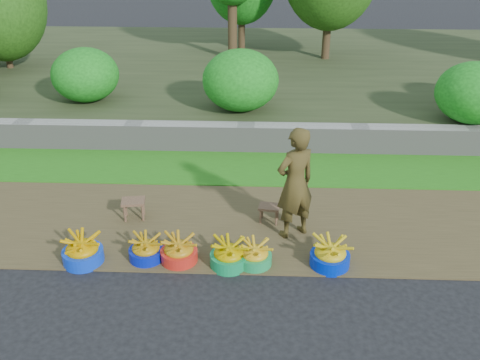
{
  "coord_description": "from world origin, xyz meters",
  "views": [
    {
      "loc": [
        0.28,
        -5.72,
        4.31
      ],
      "look_at": [
        -0.01,
        1.3,
        0.75
      ],
      "focal_mm": 40.0,
      "sensor_mm": 36.0,
      "label": 1
    }
  ],
  "objects_px": {
    "basin_d": "(229,255)",
    "basin_f": "(330,255)",
    "basin_b": "(146,250)",
    "basin_e": "(254,255)",
    "stool_right": "(269,209)",
    "basin_a": "(82,251)",
    "basin_c": "(179,251)",
    "stool_left": "(133,204)",
    "vendor_woman": "(295,183)"
  },
  "relations": [
    {
      "from": "basin_c",
      "to": "stool_right",
      "type": "xyz_separation_m",
      "value": [
        1.24,
        1.07,
        0.07
      ]
    },
    {
      "from": "basin_a",
      "to": "stool_right",
      "type": "xyz_separation_m",
      "value": [
        2.54,
        1.14,
        0.06
      ]
    },
    {
      "from": "basin_c",
      "to": "stool_left",
      "type": "xyz_separation_m",
      "value": [
        -0.85,
        1.1,
        0.1
      ]
    },
    {
      "from": "basin_f",
      "to": "basin_b",
      "type": "bearing_deg",
      "value": 178.94
    },
    {
      "from": "basin_d",
      "to": "basin_f",
      "type": "bearing_deg",
      "value": 2.15
    },
    {
      "from": "basin_f",
      "to": "stool_left",
      "type": "height_order",
      "value": "basin_f"
    },
    {
      "from": "basin_d",
      "to": "vendor_woman",
      "type": "height_order",
      "value": "vendor_woman"
    },
    {
      "from": "basin_a",
      "to": "stool_left",
      "type": "bearing_deg",
      "value": 68.93
    },
    {
      "from": "basin_d",
      "to": "basin_b",
      "type": "bearing_deg",
      "value": 175.13
    },
    {
      "from": "basin_a",
      "to": "basin_e",
      "type": "xyz_separation_m",
      "value": [
        2.33,
        0.04,
        -0.03
      ]
    },
    {
      "from": "basin_a",
      "to": "basin_c",
      "type": "bearing_deg",
      "value": 3.03
    },
    {
      "from": "basin_b",
      "to": "basin_d",
      "type": "distance_m",
      "value": 1.15
    },
    {
      "from": "basin_d",
      "to": "stool_right",
      "type": "distance_m",
      "value": 1.27
    },
    {
      "from": "basin_c",
      "to": "basin_a",
      "type": "bearing_deg",
      "value": -176.97
    },
    {
      "from": "basin_b",
      "to": "basin_e",
      "type": "xyz_separation_m",
      "value": [
        1.48,
        -0.06,
        -0.0
      ]
    },
    {
      "from": "vendor_woman",
      "to": "basin_f",
      "type": "bearing_deg",
      "value": 89.99
    },
    {
      "from": "basin_c",
      "to": "basin_f",
      "type": "height_order",
      "value": "basin_f"
    },
    {
      "from": "basin_a",
      "to": "stool_right",
      "type": "distance_m",
      "value": 2.78
    },
    {
      "from": "basin_d",
      "to": "stool_right",
      "type": "relative_size",
      "value": 1.47
    },
    {
      "from": "basin_a",
      "to": "basin_d",
      "type": "xyz_separation_m",
      "value": [
        1.99,
        0.0,
        -0.01
      ]
    },
    {
      "from": "stool_right",
      "to": "vendor_woman",
      "type": "distance_m",
      "value": 0.79
    },
    {
      "from": "basin_f",
      "to": "stool_right",
      "type": "relative_size",
      "value": 1.54
    },
    {
      "from": "basin_a",
      "to": "basin_e",
      "type": "bearing_deg",
      "value": 0.89
    },
    {
      "from": "basin_b",
      "to": "basin_d",
      "type": "relative_size",
      "value": 0.93
    },
    {
      "from": "basin_d",
      "to": "basin_e",
      "type": "relative_size",
      "value": 1.09
    },
    {
      "from": "stool_right",
      "to": "basin_c",
      "type": "bearing_deg",
      "value": -139.06
    },
    {
      "from": "basin_a",
      "to": "stool_left",
      "type": "distance_m",
      "value": 1.25
    },
    {
      "from": "basin_e",
      "to": "vendor_woman",
      "type": "bearing_deg",
      "value": 54.19
    },
    {
      "from": "basin_c",
      "to": "basin_d",
      "type": "relative_size",
      "value": 0.99
    },
    {
      "from": "basin_a",
      "to": "stool_left",
      "type": "xyz_separation_m",
      "value": [
        0.45,
        1.16,
        0.09
      ]
    },
    {
      "from": "basin_c",
      "to": "basin_b",
      "type": "bearing_deg",
      "value": 176.44
    },
    {
      "from": "vendor_woman",
      "to": "basin_c",
      "type": "bearing_deg",
      "value": -6.52
    },
    {
      "from": "basin_c",
      "to": "basin_f",
      "type": "xyz_separation_m",
      "value": [
        2.04,
        -0.02,
        0.01
      ]
    },
    {
      "from": "basin_e",
      "to": "basin_f",
      "type": "bearing_deg",
      "value": 0.84
    },
    {
      "from": "basin_c",
      "to": "stool_right",
      "type": "distance_m",
      "value": 1.64
    },
    {
      "from": "basin_a",
      "to": "basin_e",
      "type": "distance_m",
      "value": 2.33
    },
    {
      "from": "basin_f",
      "to": "stool_left",
      "type": "distance_m",
      "value": 3.11
    },
    {
      "from": "basin_d",
      "to": "basin_e",
      "type": "bearing_deg",
      "value": 5.99
    },
    {
      "from": "stool_left",
      "to": "basin_c",
      "type": "bearing_deg",
      "value": -52.04
    },
    {
      "from": "basin_a",
      "to": "basin_e",
      "type": "height_order",
      "value": "basin_a"
    },
    {
      "from": "basin_b",
      "to": "basin_e",
      "type": "relative_size",
      "value": 1.01
    },
    {
      "from": "basin_a",
      "to": "basin_b",
      "type": "xyz_separation_m",
      "value": [
        0.85,
        0.1,
        -0.03
      ]
    },
    {
      "from": "basin_a",
      "to": "basin_e",
      "type": "relative_size",
      "value": 1.17
    },
    {
      "from": "basin_a",
      "to": "stool_right",
      "type": "bearing_deg",
      "value": 24.19
    },
    {
      "from": "basin_b",
      "to": "basin_c",
      "type": "distance_m",
      "value": 0.46
    },
    {
      "from": "basin_c",
      "to": "stool_right",
      "type": "relative_size",
      "value": 1.45
    },
    {
      "from": "basin_a",
      "to": "stool_left",
      "type": "height_order",
      "value": "basin_a"
    },
    {
      "from": "basin_c",
      "to": "basin_e",
      "type": "xyz_separation_m",
      "value": [
        1.03,
        -0.03,
        -0.01
      ]
    },
    {
      "from": "stool_right",
      "to": "stool_left",
      "type": "bearing_deg",
      "value": 179.34
    },
    {
      "from": "stool_left",
      "to": "stool_right",
      "type": "xyz_separation_m",
      "value": [
        2.09,
        -0.02,
        -0.03
      ]
    }
  ]
}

